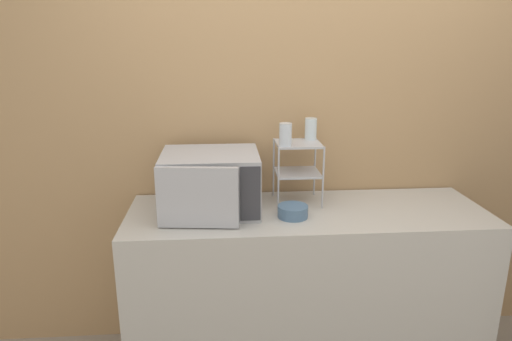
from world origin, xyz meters
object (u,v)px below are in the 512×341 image
(dish_rack, at_px, (298,160))
(bowl, at_px, (293,212))
(glass_back_right, at_px, (311,129))
(microwave, at_px, (210,183))
(glass_front_left, at_px, (285,135))

(dish_rack, height_order, bowl, dish_rack)
(glass_back_right, height_order, bowl, glass_back_right)
(microwave, bearing_deg, glass_back_right, 17.70)
(dish_rack, xyz_separation_m, glass_back_right, (0.08, 0.08, 0.15))
(glass_back_right, xyz_separation_m, bowl, (-0.14, -0.30, -0.37))
(microwave, distance_m, bowl, 0.45)
(microwave, height_order, bowl, microwave)
(dish_rack, relative_size, glass_front_left, 2.85)
(glass_back_right, bearing_deg, glass_front_left, -138.15)
(glass_front_left, relative_size, glass_back_right, 1.00)
(dish_rack, distance_m, glass_front_left, 0.19)
(glass_back_right, bearing_deg, bowl, -114.77)
(microwave, bearing_deg, bowl, -16.23)
(microwave, height_order, glass_front_left, glass_front_left)
(dish_rack, distance_m, glass_back_right, 0.19)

